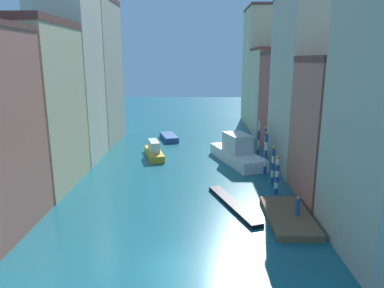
% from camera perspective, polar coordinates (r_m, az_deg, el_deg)
% --- Properties ---
extents(ground_plane, '(154.00, 154.00, 0.00)m').
position_cam_1_polar(ground_plane, '(45.84, -1.10, -2.40)').
color(ground_plane, '#196070').
extents(building_left_1, '(6.69, 10.52, 16.37)m').
position_cam_1_polar(building_left_1, '(37.95, -24.01, 5.73)').
color(building_left_1, beige).
rests_on(building_left_1, ground).
extents(building_left_2, '(6.69, 8.35, 20.67)m').
position_cam_1_polar(building_left_2, '(46.68, -19.29, 10.05)').
color(building_left_2, beige).
rests_on(building_left_2, ground).
extents(building_left_3, '(6.69, 11.54, 21.58)m').
position_cam_1_polar(building_left_3, '(56.28, -15.77, 11.24)').
color(building_left_3, '#BCB299').
rests_on(building_left_3, ground).
extents(building_right_1, '(6.69, 8.43, 12.95)m').
position_cam_1_polar(building_right_1, '(34.08, 22.78, 2.15)').
color(building_right_1, '#C6705B').
rests_on(building_right_1, ground).
extents(building_right_2, '(6.69, 11.85, 20.25)m').
position_cam_1_polar(building_right_2, '(43.07, 18.35, 9.60)').
color(building_right_2, '#BCB299').
rests_on(building_right_2, ground).
extents(building_right_3, '(6.69, 7.82, 13.92)m').
position_cam_1_polar(building_right_3, '(52.83, 14.98, 7.00)').
color(building_right_3, '#B25147').
rests_on(building_right_3, ground).
extents(building_right_4, '(6.69, 10.55, 14.57)m').
position_cam_1_polar(building_right_4, '(61.69, 12.99, 8.29)').
color(building_right_4, beige).
rests_on(building_right_4, ground).
extents(building_right_5, '(6.69, 11.39, 22.45)m').
position_cam_1_polar(building_right_5, '(72.21, 11.37, 12.23)').
color(building_right_5, beige).
rests_on(building_right_5, ground).
extents(waterfront_dock, '(3.42, 7.38, 0.54)m').
position_cam_1_polar(waterfront_dock, '(29.88, 15.47, -11.35)').
color(waterfront_dock, brown).
rests_on(waterfront_dock, ground).
extents(person_on_dock, '(0.36, 0.36, 1.59)m').
position_cam_1_polar(person_on_dock, '(29.42, 16.82, -9.70)').
color(person_on_dock, '#234C93').
rests_on(person_on_dock, waterfront_dock).
extents(mooring_pole_0, '(0.39, 0.39, 3.85)m').
position_cam_1_polar(mooring_pole_0, '(34.45, 13.68, -4.80)').
color(mooring_pole_0, '#1E479E').
rests_on(mooring_pole_0, ground).
extents(mooring_pole_1, '(0.32, 0.32, 4.08)m').
position_cam_1_polar(mooring_pole_1, '(37.00, 13.02, -3.31)').
color(mooring_pole_1, '#1E479E').
rests_on(mooring_pole_1, ground).
extents(mooring_pole_2, '(0.35, 0.35, 4.91)m').
position_cam_1_polar(mooring_pole_2, '(40.02, 11.92, -1.35)').
color(mooring_pole_2, '#1E479E').
rests_on(mooring_pole_2, ground).
extents(mooring_pole_3, '(0.29, 0.29, 4.99)m').
position_cam_1_polar(mooring_pole_3, '(42.58, 11.83, -0.40)').
color(mooring_pole_3, '#1E479E').
rests_on(mooring_pole_3, ground).
extents(mooring_pole_4, '(0.30, 0.30, 5.25)m').
position_cam_1_polar(mooring_pole_4, '(45.99, 10.79, 0.85)').
color(mooring_pole_4, '#1E479E').
rests_on(mooring_pole_4, ground).
extents(vaporetto_white, '(6.44, 10.89, 3.63)m').
position_cam_1_polar(vaporetto_white, '(44.37, 7.34, -1.33)').
color(vaporetto_white, white).
rests_on(vaporetto_white, ground).
extents(gondola_black, '(4.01, 8.72, 0.36)m').
position_cam_1_polar(gondola_black, '(31.49, 6.71, -9.78)').
color(gondola_black, black).
rests_on(gondola_black, ground).
extents(motorboat_0, '(3.53, 5.95, 0.80)m').
position_cam_1_polar(motorboat_0, '(56.77, -3.78, 1.13)').
color(motorboat_0, '#234C93').
rests_on(motorboat_0, ground).
extents(motorboat_1, '(3.47, 6.88, 2.19)m').
position_cam_1_polar(motorboat_1, '(46.79, -6.20, -1.13)').
color(motorboat_1, gold).
rests_on(motorboat_1, ground).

